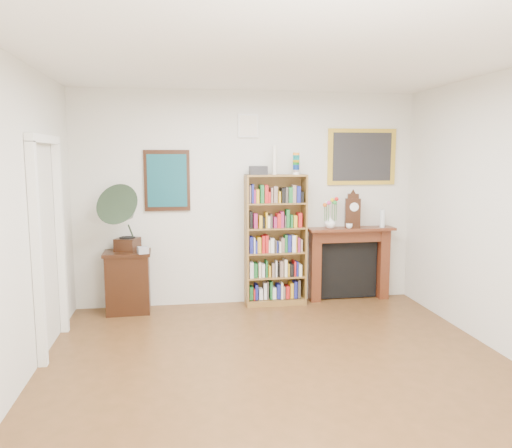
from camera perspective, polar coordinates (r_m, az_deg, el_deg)
The scene contains 15 objects.
room at distance 4.15m, azimuth 3.86°, elevation -0.09°, with size 4.51×5.01×2.81m.
door_casing at distance 5.42m, azimuth -22.62°, elevation -0.28°, with size 0.08×1.02×2.17m.
teal_poster at distance 6.50m, azimuth -10.13°, elevation 4.91°, with size 0.58×0.04×0.78m.
small_picture at distance 6.56m, azimuth -0.90°, elevation 11.17°, with size 0.26×0.04×0.30m.
gilt_painting at distance 6.94m, azimuth 12.00°, elevation 7.52°, with size 0.95×0.04×0.75m.
bookshelf at distance 6.55m, azimuth 2.24°, elevation -1.01°, with size 0.80×0.29×1.98m.
side_cabinet at distance 6.51m, azimuth -14.41°, elevation -6.44°, with size 0.57×0.42×0.78m, color black.
fireplace at distance 6.96m, azimuth 10.57°, elevation -3.80°, with size 1.20×0.31×1.00m.
gramophone at distance 6.28m, azimuth -14.72°, elevation 1.11°, with size 0.71×0.79×0.85m.
cd_stack at distance 6.25m, azimuth -12.80°, elevation -2.94°, with size 0.12×0.12×0.08m, color silver.
mantel_clock at distance 6.80m, azimuth 10.99°, elevation 1.41°, with size 0.22×0.15×0.46m.
flower_vase at distance 6.73m, azimuth 8.48°, elevation 0.19°, with size 0.15×0.15×0.16m, color white.
teacup at distance 6.76m, azimuth 10.60°, elevation -0.21°, with size 0.09×0.09×0.07m, color white.
bottle_left at distance 6.95m, azimuth 14.25°, elevation 0.61°, with size 0.07×0.07×0.24m, color silver.
bottle_right at distance 7.01m, azimuth 14.26°, elevation 0.51°, with size 0.06×0.06×0.20m, color silver.
Camera 1 is at (-0.91, -4.01, 1.97)m, focal length 35.00 mm.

